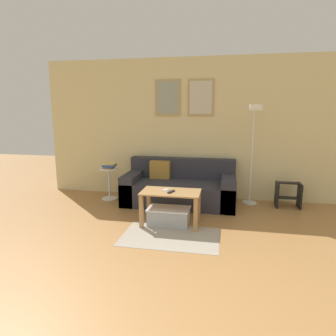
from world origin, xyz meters
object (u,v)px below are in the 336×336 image
at_px(storage_bin, 169,216).
at_px(side_table, 109,181).
at_px(coffee_table, 171,199).
at_px(cell_phone, 166,190).
at_px(couch, 179,188).
at_px(step_stool, 288,194).
at_px(floor_lamp, 254,137).
at_px(remote_control, 171,192).
at_px(book_stack, 109,166).

relative_size(storage_bin, side_table, 1.03).
relative_size(coffee_table, cell_phone, 5.98).
height_order(couch, coffee_table, couch).
bearing_deg(coffee_table, step_stool, 32.28).
bearing_deg(cell_phone, storage_bin, -32.61).
bearing_deg(storage_bin, side_table, 141.87).
distance_m(floor_lamp, cell_phone, 1.77).
xyz_separation_m(side_table, cell_phone, (1.26, -0.94, 0.14)).
xyz_separation_m(floor_lamp, remote_control, (-1.17, -1.12, -0.69)).
xyz_separation_m(book_stack, remote_control, (1.34, -1.05, -0.13)).
height_order(book_stack, cell_phone, book_stack).
height_order(storage_bin, book_stack, book_stack).
relative_size(coffee_table, floor_lamp, 0.49).
xyz_separation_m(floor_lamp, cell_phone, (-1.27, -1.01, -0.70)).
xyz_separation_m(coffee_table, side_table, (-1.34, 1.00, -0.03)).
relative_size(book_stack, cell_phone, 1.75).
relative_size(floor_lamp, side_table, 2.94).
height_order(coffee_table, remote_control, remote_control).
bearing_deg(cell_phone, step_stool, 53.98).
relative_size(side_table, cell_phone, 4.16).
bearing_deg(step_stool, cell_phone, -150.16).
height_order(storage_bin, side_table, side_table).
bearing_deg(couch, floor_lamp, 2.71).
height_order(side_table, book_stack, book_stack).
bearing_deg(book_stack, step_stool, 2.66).
bearing_deg(couch, step_stool, 4.00).
relative_size(side_table, book_stack, 2.38).
bearing_deg(remote_control, cell_phone, 150.01).
height_order(floor_lamp, side_table, floor_lamp).
xyz_separation_m(cell_phone, step_stool, (1.89, 1.08, -0.27)).
relative_size(storage_bin, step_stool, 1.44).
bearing_deg(coffee_table, storage_bin, -128.66).
relative_size(remote_control, step_stool, 0.36).
xyz_separation_m(storage_bin, cell_phone, (-0.06, 0.09, 0.37)).
relative_size(couch, coffee_table, 2.29).
height_order(couch, side_table, couch).
distance_m(side_table, book_stack, 0.28).
distance_m(coffee_table, storage_bin, 0.25).
height_order(couch, step_stool, couch).
relative_size(floor_lamp, cell_phone, 12.22).
relative_size(remote_control, cell_phone, 1.07).
bearing_deg(floor_lamp, storage_bin, -137.74).
xyz_separation_m(side_table, step_stool, (3.15, 0.14, -0.12)).
xyz_separation_m(floor_lamp, side_table, (-2.53, -0.07, -0.84)).
xyz_separation_m(floor_lamp, book_stack, (-2.51, -0.07, -0.56)).
xyz_separation_m(coffee_table, floor_lamp, (1.19, 1.07, 0.81)).
relative_size(couch, floor_lamp, 1.12).
bearing_deg(coffee_table, floor_lamp, 42.05).
relative_size(book_stack, step_stool, 0.59).
height_order(floor_lamp, remote_control, floor_lamp).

